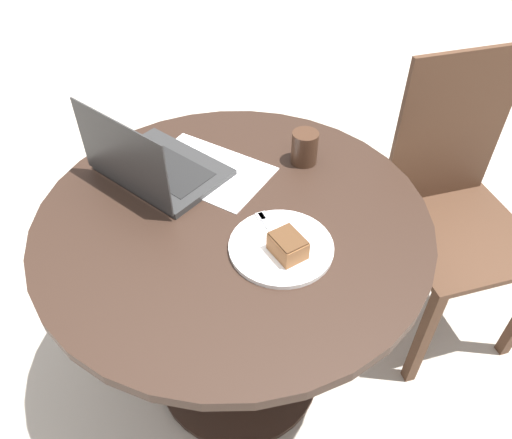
# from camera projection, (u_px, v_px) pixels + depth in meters

# --- Properties ---
(ground_plane) EXTENTS (12.00, 12.00, 0.00)m
(ground_plane) POSITION_uv_depth(u_px,v_px,m) (239.00, 369.00, 1.78)
(ground_plane) COLOR #B7AD9E
(dining_table) EXTENTS (1.01, 1.01, 0.75)m
(dining_table) POSITION_uv_depth(u_px,v_px,m) (235.00, 262.00, 1.39)
(dining_table) COLOR black
(dining_table) RESTS_ON ground_plane
(chair) EXTENTS (0.54, 0.54, 1.01)m
(chair) POSITION_uv_depth(u_px,v_px,m) (453.00, 209.00, 1.63)
(chair) COLOR #472D1E
(chair) RESTS_ON ground_plane
(paper_document) EXTENTS (0.40, 0.35, 0.00)m
(paper_document) POSITION_uv_depth(u_px,v_px,m) (207.00, 170.00, 1.40)
(paper_document) COLOR white
(paper_document) RESTS_ON dining_table
(plate) EXTENTS (0.25, 0.25, 0.01)m
(plate) POSITION_uv_depth(u_px,v_px,m) (281.00, 247.00, 1.18)
(plate) COLOR white
(plate) RESTS_ON dining_table
(cake_slice) EXTENTS (0.10, 0.10, 0.05)m
(cake_slice) POSITION_uv_depth(u_px,v_px,m) (288.00, 246.00, 1.14)
(cake_slice) COLOR brown
(cake_slice) RESTS_ON plate
(fork) EXTENTS (0.10, 0.16, 0.00)m
(fork) POSITION_uv_depth(u_px,v_px,m) (270.00, 230.00, 1.21)
(fork) COLOR silver
(fork) RESTS_ON plate
(coffee_glass) EXTENTS (0.07, 0.07, 0.10)m
(coffee_glass) POSITION_uv_depth(u_px,v_px,m) (305.00, 148.00, 1.40)
(coffee_glass) COLOR #3D2619
(coffee_glass) RESTS_ON dining_table
(laptop) EXTENTS (0.41, 0.39, 0.23)m
(laptop) POSITION_uv_depth(u_px,v_px,m) (154.00, 166.00, 1.35)
(laptop) COLOR #2D2D2D
(laptop) RESTS_ON dining_table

